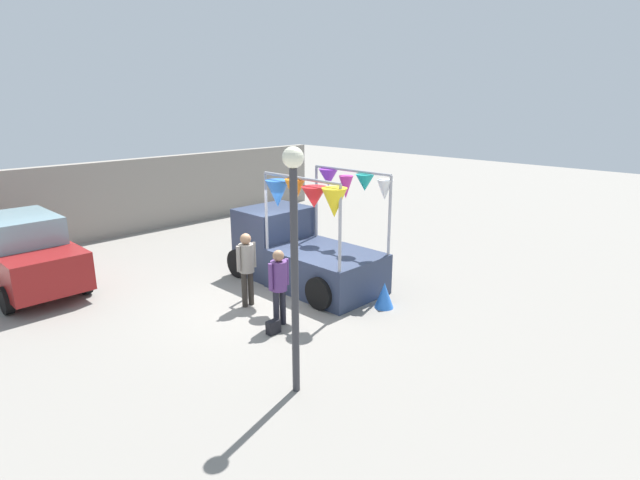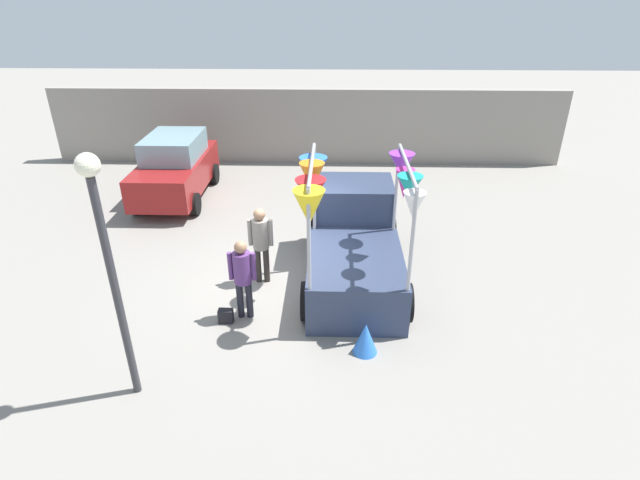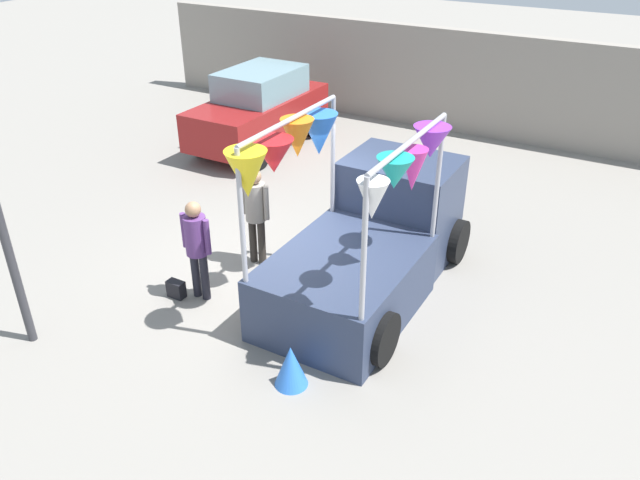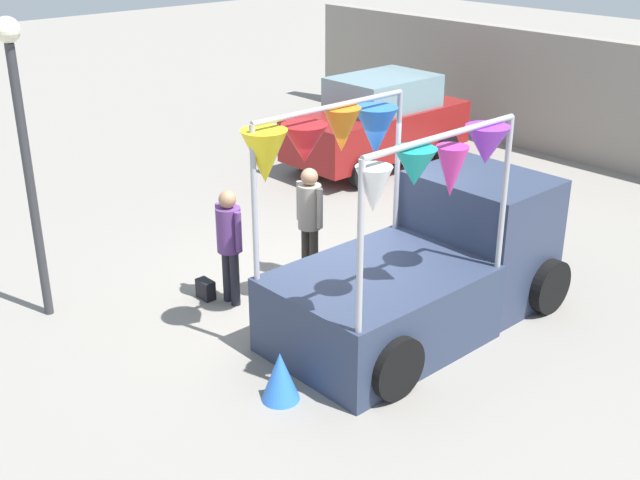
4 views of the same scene
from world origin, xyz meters
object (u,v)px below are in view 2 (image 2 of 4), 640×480
vendor_truck (353,237)px  person_customer (242,273)px  street_lamp (106,250)px  parked_car (175,167)px  person_vendor (261,238)px  handbag (226,316)px  folded_kite_bundle_azure (365,338)px

vendor_truck → person_customer: (-2.13, -1.68, 0.09)m
street_lamp → person_customer: bearing=55.2°
parked_car → street_lamp: (1.59, -8.09, 1.63)m
parked_car → person_vendor: parked_car is taller
vendor_truck → handbag: (-2.48, -1.88, -0.77)m
vendor_truck → street_lamp: (-3.56, -3.73, 1.67)m
person_customer → person_vendor: 1.32m
parked_car → folded_kite_bundle_azure: bearing=-53.1°
handbag → parked_car: bearing=113.1°
vendor_truck → parked_car: (-5.15, 4.37, 0.03)m
vendor_truck → street_lamp: bearing=-133.7°
handbag → street_lamp: street_lamp is taller
person_customer → handbag: 0.95m
parked_car → vendor_truck: bearing=-40.3°
handbag → street_lamp: 3.24m
parked_car → handbag: bearing=-66.9°
person_customer → folded_kite_bundle_azure: bearing=-23.7°
handbag → street_lamp: bearing=-120.2°
handbag → folded_kite_bundle_azure: folded_kite_bundle_azure is taller
person_vendor → folded_kite_bundle_azure: (2.11, -2.31, -0.75)m
parked_car → handbag: (2.67, -6.25, -0.80)m
folded_kite_bundle_azure → vendor_truck: bearing=93.2°
parked_car → street_lamp: bearing=-78.9°
street_lamp → vendor_truck: bearing=46.3°
handbag → street_lamp: size_ratio=0.07×
parked_car → person_vendor: size_ratio=2.32×
parked_car → street_lamp: size_ratio=1.01×
person_customer → handbag: person_customer is taller
person_vendor → street_lamp: size_ratio=0.44×
parked_car → street_lamp: street_lamp is taller
vendor_truck → folded_kite_bundle_azure: bearing=-86.8°
vendor_truck → handbag: bearing=-142.9°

